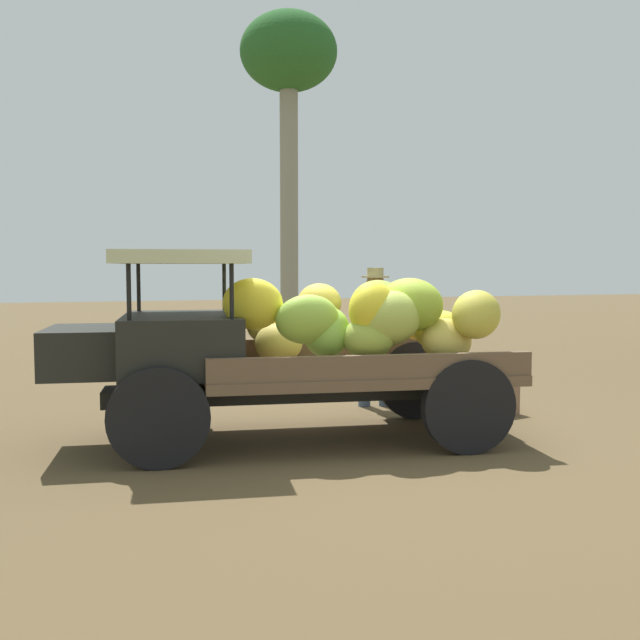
# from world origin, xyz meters

# --- Properties ---
(ground_plane) EXTENTS (60.00, 60.00, 0.00)m
(ground_plane) POSITION_xyz_m (0.00, 0.00, 0.00)
(ground_plane) COLOR brown
(truck) EXTENTS (4.58, 2.20, 1.88)m
(truck) POSITION_xyz_m (0.64, -0.07, 0.99)
(truck) COLOR black
(truck) RESTS_ON ground
(farmer) EXTENTS (0.52, 0.49, 1.72)m
(farmer) POSITION_xyz_m (-0.84, -1.53, 0.98)
(farmer) COLOR #445877
(farmer) RESTS_ON ground
(wooden_crate) EXTENTS (0.49, 0.57, 0.39)m
(wooden_crate) POSITION_xyz_m (-2.05, -0.75, 0.19)
(wooden_crate) COLOR #825F48
(wooden_crate) RESTS_ON ground
(loose_banana_bunch) EXTENTS (0.54, 0.63, 0.32)m
(loose_banana_bunch) POSITION_xyz_m (-1.56, -1.88, 0.16)
(loose_banana_bunch) COLOR #95BE2B
(loose_banana_bunch) RESTS_ON ground
(forest_tree_4) EXTENTS (2.16, 2.16, 7.35)m
(forest_tree_4) POSITION_xyz_m (-1.76, -9.17, 6.10)
(forest_tree_4) COLOR gray
(forest_tree_4) RESTS_ON ground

